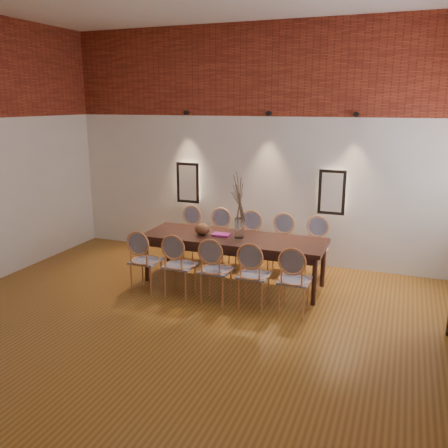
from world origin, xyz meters
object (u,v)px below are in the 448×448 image
(chair_near_e, at_px, (295,280))
(bowl, at_px, (202,229))
(chair_far_a, at_px, (188,235))
(chair_far_c, at_px, (248,242))
(dining_table, at_px, (233,260))
(chair_near_a, at_px, (146,261))
(vase, at_px, (239,228))
(book, at_px, (221,235))
(chair_near_c, at_px, (216,270))
(chair_far_e, at_px, (315,249))
(chair_far_d, at_px, (280,245))
(chair_near_b, at_px, (180,265))
(chair_near_d, at_px, (254,275))
(chair_far_b, at_px, (217,238))

(chair_near_e, height_order, bowl, chair_near_e)
(chair_far_a, relative_size, chair_far_c, 1.00)
(chair_far_a, bearing_deg, chair_near_e, 146.83)
(chair_near_e, relative_size, bowl, 3.92)
(dining_table, bearing_deg, bowl, -174.20)
(chair_near_a, distance_m, vase, 1.47)
(chair_near_a, bearing_deg, vase, 31.16)
(bowl, distance_m, book, 0.30)
(chair_near_c, bearing_deg, chair_far_e, 52.58)
(dining_table, height_order, chair_far_d, chair_far_d)
(chair_near_b, distance_m, chair_near_e, 1.67)
(chair_far_d, bearing_deg, chair_near_d, 90.00)
(chair_far_a, distance_m, chair_far_c, 1.11)
(chair_far_e, height_order, vase, vase)
(chair_far_b, xyz_separation_m, bowl, (0.07, -0.78, 0.37))
(chair_near_d, xyz_separation_m, chair_far_c, (-0.57, 1.45, 0.00))
(chair_far_d, bearing_deg, vase, 57.34)
(chair_near_d, height_order, bowl, chair_near_d)
(dining_table, distance_m, book, 0.44)
(chair_far_d, bearing_deg, chair_near_e, 110.93)
(bowl, bearing_deg, chair_near_a, -132.12)
(chair_near_d, distance_m, book, 1.09)
(chair_far_e, bearing_deg, chair_near_b, 41.07)
(chair_near_e, xyz_separation_m, chair_far_e, (-0.01, 1.45, 0.00))
(chair_far_e, xyz_separation_m, book, (-1.31, -0.73, 0.30))
(chair_near_a, bearing_deg, chair_near_e, -0.00)
(chair_near_a, distance_m, chair_near_b, 0.56)
(dining_table, xyz_separation_m, book, (-0.20, 0.00, 0.39))
(chair_far_a, bearing_deg, chair_near_a, 90.00)
(chair_near_a, relative_size, chair_far_b, 1.00)
(chair_near_a, height_order, chair_near_e, same)
(chair_far_b, distance_m, chair_far_e, 1.67)
(dining_table, distance_m, bowl, 0.68)
(chair_near_b, bearing_deg, bowl, 84.59)
(chair_far_c, xyz_separation_m, bowl, (-0.49, -0.78, 0.37))
(chair_near_b, relative_size, chair_near_d, 1.00)
(chair_far_e, xyz_separation_m, vase, (-1.02, -0.73, 0.43))
(chair_far_d, xyz_separation_m, bowl, (-1.04, -0.78, 0.37))
(chair_far_a, height_order, bowl, chair_far_a)
(chair_near_d, xyz_separation_m, chair_far_e, (0.55, 1.46, 0.00))
(chair_near_d, distance_m, chair_far_b, 1.83)
(chair_far_a, xyz_separation_m, chair_far_e, (2.22, 0.01, 0.00))
(chair_far_a, bearing_deg, book, 141.56)
(chair_far_b, bearing_deg, chair_far_e, -180.00)
(dining_table, relative_size, chair_near_d, 2.96)
(chair_far_c, xyz_separation_m, vase, (0.09, -0.73, 0.43))
(chair_far_c, bearing_deg, chair_far_a, 0.00)
(chair_far_c, bearing_deg, book, 74.32)
(vase, distance_m, book, 0.32)
(chair_near_c, distance_m, bowl, 0.91)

